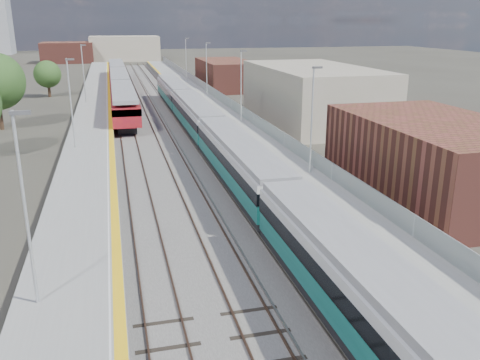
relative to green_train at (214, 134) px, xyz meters
name	(u,v)px	position (x,y,z in m)	size (l,w,h in m)	color
ground	(172,120)	(-1.50, 18.38, -2.09)	(320.00, 320.00, 0.00)	#47443A
ballast_bed	(151,117)	(-3.75, 20.88, -2.06)	(10.50, 155.00, 0.06)	#565451
tracks	(155,114)	(-3.15, 22.56, -1.98)	(8.96, 160.00, 0.17)	#4C3323
platform_right	(211,110)	(3.78, 20.87, -1.55)	(4.70, 155.00, 8.52)	slate
platform_left	(94,115)	(-10.55, 20.87, -1.57)	(4.30, 155.00, 8.52)	slate
buildings	(63,23)	(-19.62, 106.98, 8.62)	(72.00, 185.50, 40.00)	brown
green_train	(214,134)	(0.00, 0.00, 0.00)	(2.69, 74.98, 2.96)	black
red_train	(120,83)	(-7.00, 38.96, 0.11)	(2.95, 59.73, 3.72)	black
tree_c	(47,74)	(-17.73, 42.27, 1.44)	(4.14, 4.14, 5.61)	#382619
tree_d	(308,75)	(20.56, 30.15, 1.50)	(4.21, 4.21, 5.71)	#382619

